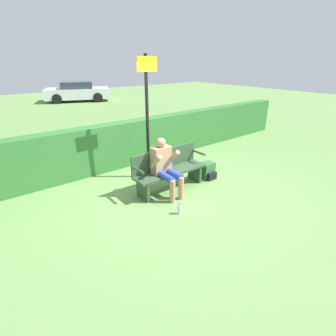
% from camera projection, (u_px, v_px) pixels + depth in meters
% --- Properties ---
extents(ground_plane, '(40.00, 40.00, 0.00)m').
position_uv_depth(ground_plane, '(171.00, 189.00, 5.57)').
color(ground_plane, '#668E4C').
extents(hedge_back, '(12.00, 0.38, 1.12)m').
position_uv_depth(hedge_back, '(126.00, 144.00, 6.66)').
color(hedge_back, '#337033').
rests_on(hedge_back, ground).
extents(park_bench, '(1.63, 0.43, 0.84)m').
position_uv_depth(park_bench, '(169.00, 169.00, 5.45)').
color(park_bench, '#334C33').
rests_on(park_bench, ground).
extents(person_seated, '(0.52, 0.66, 1.15)m').
position_uv_depth(person_seated, '(165.00, 165.00, 5.15)').
color(person_seated, tan).
rests_on(person_seated, ground).
extents(backpack, '(0.31, 0.33, 0.36)m').
position_uv_depth(backpack, '(208.00, 171.00, 6.03)').
color(backpack, '#336638').
rests_on(backpack, ground).
extents(water_bottle, '(0.07, 0.07, 0.21)m').
position_uv_depth(water_bottle, '(179.00, 209.00, 4.64)').
color(water_bottle, silver).
rests_on(water_bottle, ground).
extents(signpost, '(0.48, 0.09, 2.66)m').
position_uv_depth(signpost, '(147.00, 110.00, 5.54)').
color(signpost, black).
rests_on(signpost, ground).
extents(parked_car, '(4.32, 3.20, 1.22)m').
position_uv_depth(parked_car, '(78.00, 92.00, 16.92)').
color(parked_car, silver).
rests_on(parked_car, ground).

